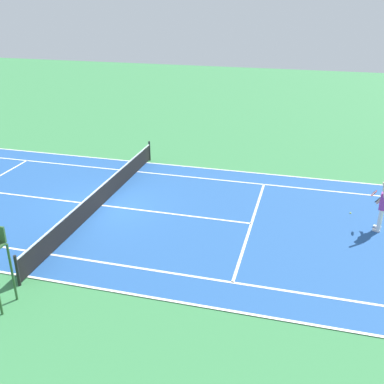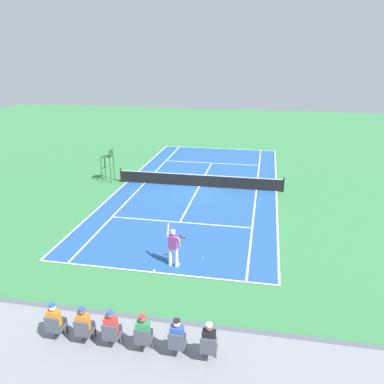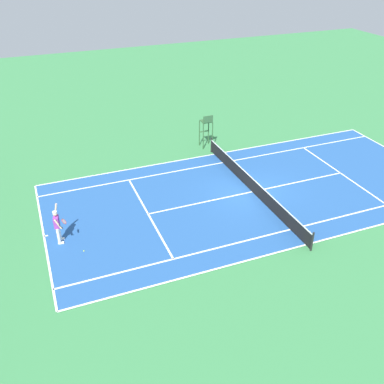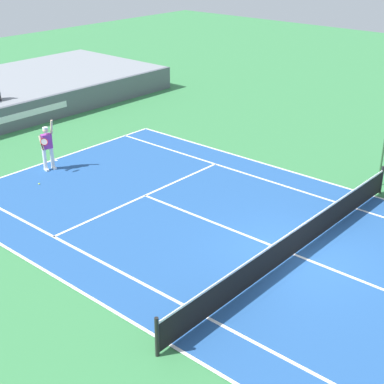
{
  "view_description": "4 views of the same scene",
  "coord_description": "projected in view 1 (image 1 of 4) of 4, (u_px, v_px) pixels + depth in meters",
  "views": [
    {
      "loc": [
        15.95,
        8.26,
        8.4
      ],
      "look_at": [
        -0.23,
        3.91,
        1.0
      ],
      "focal_mm": 42.56,
      "sensor_mm": 36.0,
      "label": 1
    },
    {
      "loc": [
        -4.55,
        26.45,
        9.29
      ],
      "look_at": [
        -0.23,
        3.91,
        1.0
      ],
      "focal_mm": 36.71,
      "sensor_mm": 36.0,
      "label": 2
    },
    {
      "loc": [
        -19.23,
        11.46,
        13.18
      ],
      "look_at": [
        -0.23,
        3.91,
        1.0
      ],
      "focal_mm": 40.65,
      "sensor_mm": 36.0,
      "label": 3
    },
    {
      "loc": [
        -13.33,
        -7.49,
        9.02
      ],
      "look_at": [
        -0.23,
        3.91,
        1.0
      ],
      "focal_mm": 53.82,
      "sensor_mm": 36.0,
      "label": 4
    }
  ],
  "objects": [
    {
      "name": "ground_plane",
      "position": [
        102.0,
        206.0,
        19.44
      ],
      "size": [
        80.0,
        80.0,
        0.0
      ],
      "primitive_type": "plane",
      "color": "#387F47"
    },
    {
      "name": "net",
      "position": [
        101.0,
        195.0,
        19.23
      ],
      "size": [
        11.98,
        0.1,
        1.07
      ],
      "color": "black",
      "rests_on": "ground"
    },
    {
      "name": "court",
      "position": [
        102.0,
        206.0,
        19.44
      ],
      "size": [
        11.08,
        23.88,
        0.03
      ],
      "color": "#235193",
      "rests_on": "ground"
    },
    {
      "name": "tennis_player",
      "position": [
        382.0,
        207.0,
        17.07
      ],
      "size": [
        0.82,
        0.61,
        2.08
      ],
      "color": "white",
      "rests_on": "ground"
    },
    {
      "name": "tennis_ball",
      "position": [
        350.0,
        213.0,
        18.73
      ],
      "size": [
        0.07,
        0.07,
        0.07
      ],
      "primitive_type": "sphere",
      "color": "#D1E533",
      "rests_on": "ground"
    }
  ]
}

